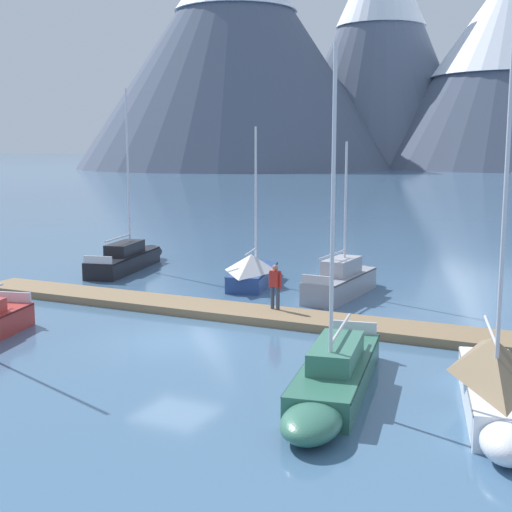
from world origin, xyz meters
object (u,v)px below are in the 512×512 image
object	(u,v)px
sailboat_mid_dock_starboard	(343,280)
sailboat_outer_slip	(494,380)
sailboat_far_berth	(333,377)
person_on_dock	(275,284)
sailboat_nearest_berth	(129,258)
sailboat_mid_dock_port	(254,269)

from	to	relation	value
sailboat_mid_dock_starboard	sailboat_outer_slip	distance (m)	13.84
sailboat_far_berth	person_on_dock	size ratio (longest dim) A/B	5.19
sailboat_mid_dock_starboard	sailboat_outer_slip	bearing A→B (deg)	-55.47
sailboat_mid_dock_starboard	sailboat_far_berth	size ratio (longest dim) A/B	0.74
sailboat_nearest_berth	person_on_dock	world-z (taller)	sailboat_nearest_berth
sailboat_nearest_berth	sailboat_outer_slip	distance (m)	23.73
sailboat_nearest_berth	sailboat_mid_dock_starboard	size ratio (longest dim) A/B	1.41
sailboat_outer_slip	sailboat_mid_dock_port	bearing A→B (deg)	136.23
sailboat_mid_dock_port	sailboat_outer_slip	bearing A→B (deg)	-43.77
sailboat_nearest_berth	sailboat_outer_slip	world-z (taller)	sailboat_nearest_berth
sailboat_mid_dock_port	sailboat_far_berth	xyz separation A→B (m)	(8.48, -12.44, -0.18)
person_on_dock	sailboat_mid_dock_starboard	bearing A→B (deg)	79.24
sailboat_mid_dock_port	person_on_dock	xyz separation A→B (m)	(3.56, -5.36, 0.57)
sailboat_mid_dock_starboard	sailboat_far_berth	world-z (taller)	sailboat_far_berth
sailboat_outer_slip	sailboat_nearest_berth	bearing A→B (deg)	147.71
sailboat_mid_dock_port	sailboat_mid_dock_starboard	world-z (taller)	sailboat_mid_dock_port
sailboat_far_berth	sailboat_outer_slip	xyz separation A→B (m)	(3.87, 0.61, 0.31)
sailboat_mid_dock_port	sailboat_outer_slip	size ratio (longest dim) A/B	0.84
sailboat_mid_dock_starboard	sailboat_mid_dock_port	bearing A→B (deg)	174.59
sailboat_far_berth	sailboat_outer_slip	bearing A→B (deg)	9.00
sailboat_nearest_berth	person_on_dock	distance (m)	12.89
sailboat_mid_dock_starboard	sailboat_nearest_berth	bearing A→B (deg)	174.03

